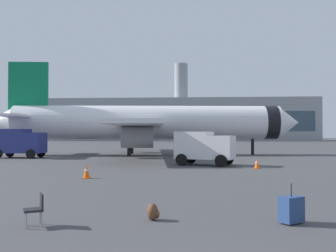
{
  "coord_description": "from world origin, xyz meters",
  "views": [
    {
      "loc": [
        -0.18,
        -4.83,
        2.48
      ],
      "look_at": [
        -2.3,
        23.72,
        3.0
      ],
      "focal_mm": 41.98,
      "sensor_mm": 36.0,
      "label": 1
    }
  ],
  "objects_px": {
    "cargo_van": "(204,146)",
    "rolling_suitcase": "(291,209)",
    "airplane_at_gate": "(146,123)",
    "service_truck": "(19,142)",
    "safety_cone_mid": "(87,171)",
    "safety_cone_near": "(257,163)",
    "gate_chair": "(36,208)",
    "traveller_backpack": "(153,212)"
  },
  "relations": [
    {
      "from": "airplane_at_gate",
      "to": "safety_cone_mid",
      "type": "relative_size",
      "value": 45.96
    },
    {
      "from": "airplane_at_gate",
      "to": "traveller_backpack",
      "type": "height_order",
      "value": "airplane_at_gate"
    },
    {
      "from": "service_truck",
      "to": "rolling_suitcase",
      "type": "xyz_separation_m",
      "value": [
        20.38,
        -27.16,
        -1.22
      ]
    },
    {
      "from": "safety_cone_mid",
      "to": "airplane_at_gate",
      "type": "bearing_deg",
      "value": 89.37
    },
    {
      "from": "rolling_suitcase",
      "to": "gate_chair",
      "type": "distance_m",
      "value": 6.9
    },
    {
      "from": "safety_cone_near",
      "to": "rolling_suitcase",
      "type": "relative_size",
      "value": 0.67
    },
    {
      "from": "service_truck",
      "to": "gate_chair",
      "type": "bearing_deg",
      "value": -64.2
    },
    {
      "from": "airplane_at_gate",
      "to": "gate_chair",
      "type": "bearing_deg",
      "value": -87.45
    },
    {
      "from": "airplane_at_gate",
      "to": "cargo_van",
      "type": "distance_m",
      "value": 15.41
    },
    {
      "from": "service_truck",
      "to": "safety_cone_mid",
      "type": "relative_size",
      "value": 6.26
    },
    {
      "from": "safety_cone_mid",
      "to": "traveller_backpack",
      "type": "height_order",
      "value": "safety_cone_mid"
    },
    {
      "from": "airplane_at_gate",
      "to": "service_truck",
      "type": "relative_size",
      "value": 7.34
    },
    {
      "from": "safety_cone_near",
      "to": "safety_cone_mid",
      "type": "bearing_deg",
      "value": -146.98
    },
    {
      "from": "cargo_van",
      "to": "safety_cone_near",
      "type": "xyz_separation_m",
      "value": [
        3.64,
        -2.64,
        -1.08
      ]
    },
    {
      "from": "cargo_van",
      "to": "traveller_backpack",
      "type": "relative_size",
      "value": 10.01
    },
    {
      "from": "traveller_backpack",
      "to": "rolling_suitcase",
      "type": "bearing_deg",
      "value": -1.95
    },
    {
      "from": "service_truck",
      "to": "rolling_suitcase",
      "type": "height_order",
      "value": "service_truck"
    },
    {
      "from": "service_truck",
      "to": "traveller_backpack",
      "type": "xyz_separation_m",
      "value": [
        16.55,
        -27.03,
        -1.37
      ]
    },
    {
      "from": "safety_cone_near",
      "to": "gate_chair",
      "type": "relative_size",
      "value": 0.86
    },
    {
      "from": "safety_cone_mid",
      "to": "rolling_suitcase",
      "type": "height_order",
      "value": "rolling_suitcase"
    },
    {
      "from": "safety_cone_mid",
      "to": "gate_chair",
      "type": "xyz_separation_m",
      "value": [
        1.77,
        -10.98,
        0.11
      ]
    },
    {
      "from": "service_truck",
      "to": "traveller_backpack",
      "type": "distance_m",
      "value": 31.73
    },
    {
      "from": "gate_chair",
      "to": "traveller_backpack",
      "type": "bearing_deg",
      "value": 17.57
    },
    {
      "from": "safety_cone_mid",
      "to": "gate_chair",
      "type": "relative_size",
      "value": 0.91
    },
    {
      "from": "airplane_at_gate",
      "to": "service_truck",
      "type": "bearing_deg",
      "value": -152.87
    },
    {
      "from": "cargo_van",
      "to": "safety_cone_mid",
      "type": "distance_m",
      "value": 11.44
    },
    {
      "from": "cargo_van",
      "to": "gate_chair",
      "type": "relative_size",
      "value": 5.59
    },
    {
      "from": "service_truck",
      "to": "rolling_suitcase",
      "type": "relative_size",
      "value": 4.43
    },
    {
      "from": "safety_cone_near",
      "to": "safety_cone_mid",
      "type": "distance_m",
      "value": 12.2
    },
    {
      "from": "airplane_at_gate",
      "to": "rolling_suitcase",
      "type": "bearing_deg",
      "value": -75.9
    },
    {
      "from": "safety_cone_mid",
      "to": "rolling_suitcase",
      "type": "distance_m",
      "value": 13.32
    },
    {
      "from": "airplane_at_gate",
      "to": "service_truck",
      "type": "height_order",
      "value": "airplane_at_gate"
    },
    {
      "from": "safety_cone_near",
      "to": "gate_chair",
      "type": "distance_m",
      "value": 19.55
    },
    {
      "from": "traveller_backpack",
      "to": "safety_cone_near",
      "type": "bearing_deg",
      "value": 71.95
    },
    {
      "from": "cargo_van",
      "to": "traveller_backpack",
      "type": "bearing_deg",
      "value": -95.3
    },
    {
      "from": "rolling_suitcase",
      "to": "traveller_backpack",
      "type": "bearing_deg",
      "value": 178.05
    },
    {
      "from": "cargo_van",
      "to": "safety_cone_near",
      "type": "bearing_deg",
      "value": -35.93
    },
    {
      "from": "service_truck",
      "to": "safety_cone_mid",
      "type": "height_order",
      "value": "service_truck"
    },
    {
      "from": "cargo_van",
      "to": "rolling_suitcase",
      "type": "bearing_deg",
      "value": -84.01
    },
    {
      "from": "cargo_van",
      "to": "safety_cone_mid",
      "type": "height_order",
      "value": "cargo_van"
    },
    {
      "from": "safety_cone_near",
      "to": "traveller_backpack",
      "type": "bearing_deg",
      "value": -108.05
    },
    {
      "from": "service_truck",
      "to": "cargo_van",
      "type": "relative_size",
      "value": 1.01
    }
  ]
}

